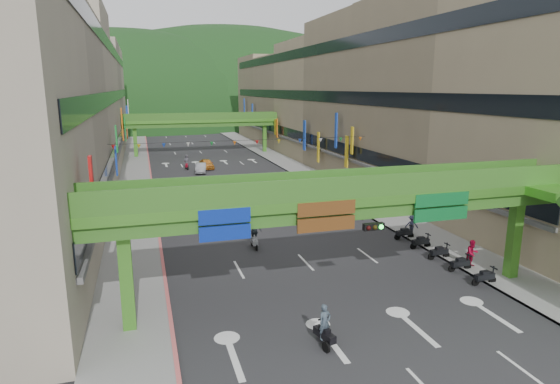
{
  "coord_description": "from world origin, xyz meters",
  "views": [
    {
      "loc": [
        -9.9,
        -15.51,
        11.34
      ],
      "look_at": [
        0.0,
        18.0,
        3.5
      ],
      "focal_mm": 30.0,
      "sensor_mm": 36.0,
      "label": 1
    }
  ],
  "objects_px": {
    "scooter_rider_near": "(325,327)",
    "car_yellow": "(207,164)",
    "scooter_rider_mid": "(282,207)",
    "overpass_near": "(367,210)",
    "pedestrian_red": "(472,256)",
    "car_silver": "(201,168)"
  },
  "relations": [
    {
      "from": "scooter_rider_near",
      "to": "car_yellow",
      "type": "bearing_deg",
      "value": 88.45
    },
    {
      "from": "scooter_rider_mid",
      "to": "overpass_near",
      "type": "bearing_deg",
      "value": -91.9
    },
    {
      "from": "scooter_rider_mid",
      "to": "pedestrian_red",
      "type": "distance_m",
      "value": 16.69
    },
    {
      "from": "car_silver",
      "to": "scooter_rider_mid",
      "type": "bearing_deg",
      "value": -71.83
    },
    {
      "from": "car_silver",
      "to": "pedestrian_red",
      "type": "bearing_deg",
      "value": -63.6
    },
    {
      "from": "car_silver",
      "to": "pedestrian_red",
      "type": "xyz_separation_m",
      "value": [
        12.28,
        -39.48,
        0.23
      ]
    },
    {
      "from": "overpass_near",
      "to": "pedestrian_red",
      "type": "relative_size",
      "value": 15.96
    },
    {
      "from": "overpass_near",
      "to": "scooter_rider_near",
      "type": "relative_size",
      "value": 14.07
    },
    {
      "from": "overpass_near",
      "to": "scooter_rider_mid",
      "type": "height_order",
      "value": "overpass_near"
    },
    {
      "from": "car_yellow",
      "to": "pedestrian_red",
      "type": "height_order",
      "value": "pedestrian_red"
    },
    {
      "from": "scooter_rider_near",
      "to": "car_silver",
      "type": "relative_size",
      "value": 0.51
    },
    {
      "from": "pedestrian_red",
      "to": "scooter_rider_mid",
      "type": "bearing_deg",
      "value": 116.81
    },
    {
      "from": "scooter_rider_near",
      "to": "car_silver",
      "type": "xyz_separation_m",
      "value": [
        0.13,
        45.37,
        -0.27
      ]
    },
    {
      "from": "car_yellow",
      "to": "pedestrian_red",
      "type": "relative_size",
      "value": 2.28
    },
    {
      "from": "pedestrian_red",
      "to": "scooter_rider_near",
      "type": "bearing_deg",
      "value": -157.64
    },
    {
      "from": "scooter_rider_mid",
      "to": "pedestrian_red",
      "type": "bearing_deg",
      "value": -60.18
    },
    {
      "from": "car_silver",
      "to": "overpass_near",
      "type": "bearing_deg",
      "value": -76.25
    },
    {
      "from": "overpass_near",
      "to": "car_yellow",
      "type": "relative_size",
      "value": 7.0
    },
    {
      "from": "scooter_rider_near",
      "to": "car_silver",
      "type": "bearing_deg",
      "value": 89.84
    },
    {
      "from": "scooter_rider_near",
      "to": "scooter_rider_mid",
      "type": "xyz_separation_m",
      "value": [
        4.12,
        20.37,
        0.16
      ]
    },
    {
      "from": "overpass_near",
      "to": "car_silver",
      "type": "distance_m",
      "value": 42.48
    },
    {
      "from": "car_yellow",
      "to": "pedestrian_red",
      "type": "bearing_deg",
      "value": -79.8
    }
  ]
}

